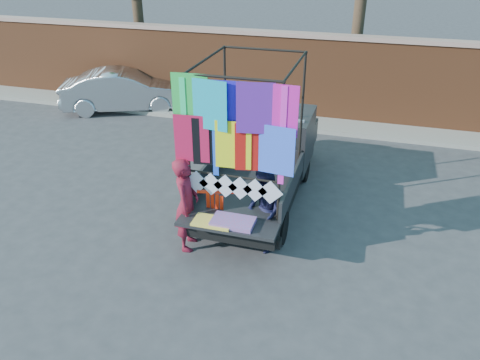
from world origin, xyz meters
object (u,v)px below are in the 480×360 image
(pickup_truck, at_px, (267,154))
(sedan, at_px, (125,90))
(woman, at_px, (187,204))
(man, at_px, (264,210))

(pickup_truck, xyz_separation_m, sedan, (-5.70, 3.90, -0.17))
(pickup_truck, bearing_deg, woman, -107.87)
(sedan, relative_size, man, 2.46)
(sedan, height_order, man, man)
(pickup_truck, distance_m, sedan, 6.91)
(man, bearing_deg, sedan, -166.46)
(sedan, bearing_deg, man, -158.00)
(woman, xyz_separation_m, man, (1.35, 0.34, -0.09))
(pickup_truck, bearing_deg, man, -77.75)
(pickup_truck, relative_size, sedan, 1.30)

